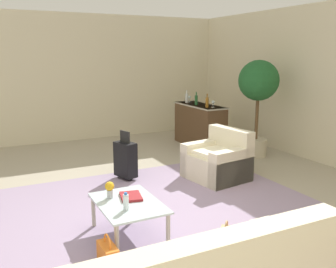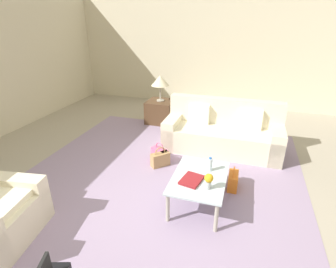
{
  "view_description": "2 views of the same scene",
  "coord_description": "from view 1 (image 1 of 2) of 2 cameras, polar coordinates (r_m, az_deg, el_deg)",
  "views": [
    {
      "loc": [
        4.28,
        -1.92,
        2.12
      ],
      "look_at": [
        -0.12,
        0.28,
        1.07
      ],
      "focal_mm": 40.0,
      "sensor_mm": 36.0,
      "label": 1
    },
    {
      "loc": [
        -2.51,
        -0.98,
        2.35
      ],
      "look_at": [
        0.57,
        -0.01,
        0.91
      ],
      "focal_mm": 28.0,
      "sensor_mm": 36.0,
      "label": 2
    }
  ],
  "objects": [
    {
      "name": "wine_glass_leftmost",
      "position": [
        9.18,
        3.29,
        5.55
      ],
      "size": [
        0.08,
        0.08,
        0.15
      ],
      "color": "silver",
      "rests_on": "bar_console"
    },
    {
      "name": "wine_bottle_green",
      "position": [
        8.66,
        4.32,
        5.2
      ],
      "size": [
        0.07,
        0.07,
        0.3
      ],
      "color": "#194C23",
      "rests_on": "bar_console"
    },
    {
      "name": "handbag_orange",
      "position": [
        4.03,
        -9.15,
        -17.74
      ],
      "size": [
        0.32,
        0.15,
        0.36
      ],
      "color": "orange",
      "rests_on": "ground"
    },
    {
      "name": "water_bottle",
      "position": [
        4.22,
        -6.44,
        -10.26
      ],
      "size": [
        0.06,
        0.06,
        0.2
      ],
      "color": "silver",
      "rests_on": "coffee_table"
    },
    {
      "name": "handbag_pink",
      "position": [
        4.22,
        10.89,
        -16.4
      ],
      "size": [
        0.28,
        0.35,
        0.36
      ],
      "color": "pink",
      "rests_on": "ground"
    },
    {
      "name": "wall_left",
      "position": [
        9.55,
        -15.08,
        8.2
      ],
      "size": [
        0.12,
        8.0,
        3.1
      ],
      "primitive_type": "cube",
      "color": "beige",
      "rests_on": "ground"
    },
    {
      "name": "armchair",
      "position": [
        6.57,
        7.79,
        -4.2
      ],
      "size": [
        1.07,
        0.99,
        0.86
      ],
      "color": "beige",
      "rests_on": "ground"
    },
    {
      "name": "area_rug",
      "position": [
        4.74,
        3.12,
        -14.5
      ],
      "size": [
        5.2,
        4.4,
        0.01
      ],
      "primitive_type": "cube",
      "color": "#9984A3",
      "rests_on": "ground"
    },
    {
      "name": "suitcase_black",
      "position": [
        6.49,
        -6.5,
        -3.8
      ],
      "size": [
        0.45,
        0.33,
        0.85
      ],
      "color": "black",
      "rests_on": "ground"
    },
    {
      "name": "ground_plane",
      "position": [
        5.15,
        -2.25,
        -12.32
      ],
      "size": [
        12.0,
        12.0,
        0.0
      ],
      "primitive_type": "plane",
      "color": "#A89E89"
    },
    {
      "name": "wine_bottle_clear",
      "position": [
        9.04,
        2.87,
        5.51
      ],
      "size": [
        0.07,
        0.07,
        0.3
      ],
      "color": "silver",
      "rests_on": "bar_console"
    },
    {
      "name": "coffee_table",
      "position": [
        4.48,
        -6.07,
        -10.93
      ],
      "size": [
        1.0,
        0.7,
        0.43
      ],
      "color": "silver",
      "rests_on": "ground"
    },
    {
      "name": "coffee_table_book",
      "position": [
        4.59,
        -5.68,
        -9.44
      ],
      "size": [
        0.36,
        0.3,
        0.03
      ],
      "primitive_type": "cube",
      "rotation": [
        0.0,
        0.0,
        -0.2
      ],
      "color": "maroon",
      "rests_on": "coffee_table"
    },
    {
      "name": "potted_ficus",
      "position": [
        7.98,
        13.58,
        6.68
      ],
      "size": [
        0.83,
        0.83,
        2.02
      ],
      "color": "#BCB299",
      "rests_on": "ground"
    },
    {
      "name": "wine_bottle_amber",
      "position": [
        8.27,
        5.97,
        4.85
      ],
      "size": [
        0.07,
        0.07,
        0.3
      ],
      "color": "brown",
      "rests_on": "bar_console"
    },
    {
      "name": "flower_vase",
      "position": [
        4.57,
        -8.88,
        -8.17
      ],
      "size": [
        0.11,
        0.11,
        0.21
      ],
      "color": "#B2B7BC",
      "rests_on": "coffee_table"
    },
    {
      "name": "bar_console",
      "position": [
        8.8,
        4.84,
        1.42
      ],
      "size": [
        1.56,
        0.57,
        0.98
      ],
      "color": "#513823",
      "rests_on": "ground"
    },
    {
      "name": "wine_glass_left_of_centre",
      "position": [
        8.27,
        6.87,
        4.77
      ],
      "size": [
        0.08,
        0.08,
        0.15
      ],
      "color": "silver",
      "rests_on": "bar_console"
    },
    {
      "name": "handbag_tan",
      "position": [
        4.3,
        8.79,
        -15.75
      ],
      "size": [
        0.33,
        0.32,
        0.36
      ],
      "color": "tan",
      "rests_on": "ground"
    }
  ]
}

